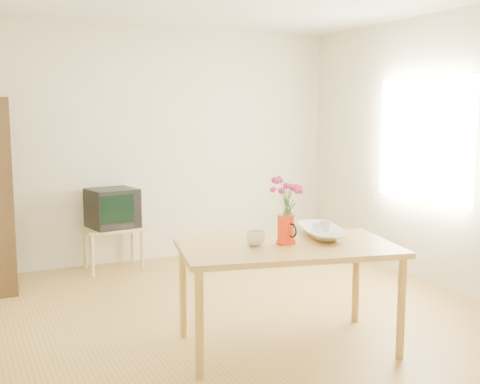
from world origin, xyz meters
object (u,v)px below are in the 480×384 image
mug (256,238)px  television (112,207)px  table (288,255)px  bowl (322,210)px  pitcher (286,231)px

mug → television: 2.60m
table → bowl: (0.37, 0.14, 0.28)m
bowl → table: bearing=-159.6°
bowl → pitcher: bearing=-164.5°
table → television: television is taller
mug → bowl: 0.60m
pitcher → bowl: size_ratio=0.50×
pitcher → bowl: (0.36, 0.10, 0.11)m
pitcher → table: bearing=-101.7°
table → bowl: bowl is taller
mug → bowl: (0.58, 0.06, 0.15)m
pitcher → bowl: bearing=9.3°
pitcher → mug: 0.22m
mug → television: (-0.40, 2.57, -0.13)m
table → mug: (-0.21, 0.08, 0.13)m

